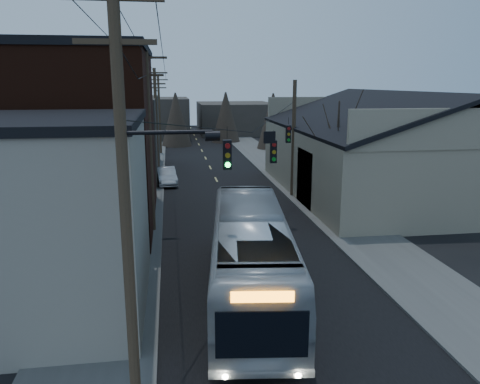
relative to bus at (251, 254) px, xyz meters
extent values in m
cube|color=black|center=(0.90, 20.90, -1.71)|extent=(9.00, 110.00, 0.02)
cube|color=#474744|center=(-5.60, 20.90, -1.66)|extent=(4.00, 110.00, 0.12)
cube|color=#474744|center=(7.40, 20.90, -1.66)|extent=(4.00, 110.00, 0.12)
cube|color=gray|center=(-8.10, -0.10, 1.78)|extent=(8.00, 8.00, 7.00)
cube|color=black|center=(-9.10, 10.90, 3.28)|extent=(10.00, 12.00, 10.00)
cube|color=#34302A|center=(-8.60, 26.90, 1.78)|extent=(9.00, 14.00, 7.00)
cube|color=#7F6F5C|center=(13.90, 15.90, 0.78)|extent=(16.00, 20.00, 5.00)
cube|color=black|center=(9.90, 15.90, 4.58)|extent=(8.16, 20.60, 2.86)
cube|color=black|center=(17.90, 15.90, 4.58)|extent=(8.16, 20.60, 2.86)
cube|color=#34302A|center=(-5.10, 55.90, 1.28)|extent=(10.00, 12.00, 6.00)
cube|color=#34302A|center=(7.90, 60.90, 0.78)|extent=(12.00, 14.00, 5.00)
cone|color=black|center=(7.40, 10.90, 1.88)|extent=(0.40, 0.40, 7.20)
cylinder|color=#382B1E|center=(-4.10, -6.10, 3.53)|extent=(0.28, 0.28, 10.50)
cylinder|color=#382B1E|center=(-4.10, 8.90, 3.28)|extent=(0.28, 0.28, 10.00)
cube|color=#382B1E|center=(-4.10, 8.90, 7.88)|extent=(2.20, 0.12, 0.12)
cylinder|color=#382B1E|center=(-4.10, 23.90, 3.03)|extent=(0.28, 0.28, 9.50)
cube|color=#382B1E|center=(-4.10, 23.90, 7.38)|extent=(2.20, 0.12, 0.12)
cylinder|color=#382B1E|center=(-4.10, 38.90, 2.78)|extent=(0.28, 0.28, 9.00)
cube|color=#382B1E|center=(-4.10, 38.90, 6.88)|extent=(2.20, 0.12, 0.12)
cylinder|color=#382B1E|center=(5.90, 15.90, 2.53)|extent=(0.28, 0.28, 8.50)
cube|color=black|center=(-1.10, -1.60, 4.23)|extent=(0.28, 0.20, 1.00)
cube|color=black|center=(1.50, 2.90, 3.63)|extent=(0.28, 0.20, 1.00)
cube|color=black|center=(3.70, 8.90, 3.73)|extent=(0.28, 0.20, 1.00)
imported|color=#A4AAB0|center=(0.00, 0.00, 0.00)|extent=(4.38, 12.63, 3.45)
imported|color=#A6A9AE|center=(-3.40, 21.61, -1.02)|extent=(1.90, 4.41, 1.41)
camera|label=1|loc=(-3.00, -17.10, 6.61)|focal=35.00mm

